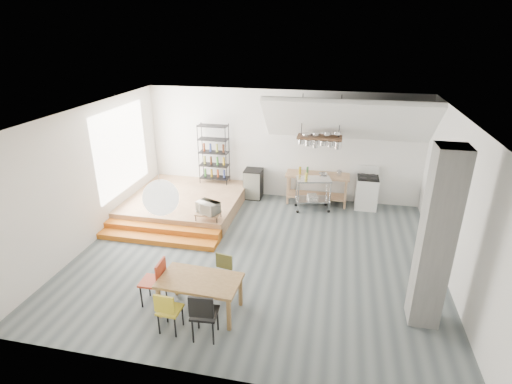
% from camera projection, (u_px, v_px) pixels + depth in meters
% --- Properties ---
extents(floor, '(8.00, 8.00, 0.00)m').
position_uv_depth(floor, '(257.00, 254.00, 9.12)').
color(floor, '#4A5356').
rests_on(floor, ground).
extents(wall_back, '(8.00, 0.04, 3.20)m').
position_uv_depth(wall_back, '(282.00, 145.00, 11.66)').
color(wall_back, silver).
rests_on(wall_back, ground).
extents(wall_left, '(0.04, 7.00, 3.20)m').
position_uv_depth(wall_left, '(89.00, 176.00, 9.28)').
color(wall_left, silver).
rests_on(wall_left, ground).
extents(wall_right, '(0.04, 7.00, 3.20)m').
position_uv_depth(wall_right, '(459.00, 206.00, 7.73)').
color(wall_right, silver).
rests_on(wall_right, ground).
extents(ceiling, '(8.00, 7.00, 0.02)m').
position_uv_depth(ceiling, '(258.00, 115.00, 7.89)').
color(ceiling, white).
rests_on(ceiling, wall_back).
extents(slope_ceiling, '(4.40, 1.44, 1.32)m').
position_uv_depth(slope_ceiling, '(348.00, 120.00, 10.41)').
color(slope_ceiling, white).
rests_on(slope_ceiling, wall_back).
extents(window_pane, '(0.02, 2.50, 2.20)m').
position_uv_depth(window_pane, '(122.00, 150.00, 10.55)').
color(window_pane, white).
rests_on(window_pane, wall_left).
extents(platform, '(3.00, 3.00, 0.40)m').
position_uv_depth(platform, '(186.00, 202.00, 11.33)').
color(platform, '#966C4B').
rests_on(platform, ground).
extents(step_lower, '(3.00, 0.35, 0.13)m').
position_uv_depth(step_lower, '(157.00, 240.00, 9.62)').
color(step_lower, '#C66417').
rests_on(step_lower, ground).
extents(step_upper, '(3.00, 0.35, 0.27)m').
position_uv_depth(step_upper, '(162.00, 230.00, 9.91)').
color(step_upper, '#C66417').
rests_on(step_upper, ground).
extents(concrete_column, '(0.50, 0.50, 3.20)m').
position_uv_depth(concrete_column, '(436.00, 240.00, 6.52)').
color(concrete_column, slate).
rests_on(concrete_column, ground).
extents(kitchen_counter, '(1.80, 0.60, 0.91)m').
position_uv_depth(kitchen_counter, '(317.00, 183.00, 11.51)').
color(kitchen_counter, '#966C4B').
rests_on(kitchen_counter, ground).
extents(stove, '(0.60, 0.60, 1.18)m').
position_uv_depth(stove, '(366.00, 192.00, 11.30)').
color(stove, white).
rests_on(stove, ground).
extents(pot_rack, '(1.20, 0.50, 1.43)m').
position_uv_depth(pot_rack, '(320.00, 140.00, 10.78)').
color(pot_rack, '#392217').
rests_on(pot_rack, ceiling).
extents(wire_shelving, '(0.88, 0.38, 1.80)m').
position_uv_depth(wire_shelving, '(214.00, 153.00, 11.88)').
color(wire_shelving, black).
rests_on(wire_shelving, platform).
extents(microwave_shelf, '(0.60, 0.40, 0.16)m').
position_uv_depth(microwave_shelf, '(208.00, 213.00, 9.86)').
color(microwave_shelf, '#966C4B').
rests_on(microwave_shelf, platform).
extents(paper_lantern, '(0.60, 0.60, 0.60)m').
position_uv_depth(paper_lantern, '(161.00, 198.00, 6.62)').
color(paper_lantern, white).
rests_on(paper_lantern, ceiling).
extents(dining_table, '(1.48, 0.87, 0.68)m').
position_uv_depth(dining_table, '(200.00, 283.00, 7.09)').
color(dining_table, brown).
rests_on(dining_table, ground).
extents(chair_mustard, '(0.39, 0.39, 0.82)m').
position_uv_depth(chair_mustard, '(168.00, 309.00, 6.63)').
color(chair_mustard, gold).
rests_on(chair_mustard, ground).
extents(chair_black, '(0.46, 0.46, 0.93)m').
position_uv_depth(chair_black, '(203.00, 312.00, 6.45)').
color(chair_black, black).
rests_on(chair_black, ground).
extents(chair_olive, '(0.42, 0.42, 0.79)m').
position_uv_depth(chair_olive, '(222.00, 271.00, 7.68)').
color(chair_olive, brown).
rests_on(chair_olive, ground).
extents(chair_red, '(0.43, 0.43, 0.92)m').
position_uv_depth(chair_red, '(156.00, 278.00, 7.32)').
color(chair_red, '#A73017').
rests_on(chair_red, ground).
extents(rolling_cart, '(1.04, 0.73, 0.94)m').
position_uv_depth(rolling_cart, '(313.00, 190.00, 11.13)').
color(rolling_cart, silver).
rests_on(rolling_cart, ground).
extents(mini_fridge, '(0.52, 0.52, 0.89)m').
position_uv_depth(mini_fridge, '(253.00, 184.00, 11.99)').
color(mini_fridge, black).
rests_on(mini_fridge, ground).
extents(microwave, '(0.63, 0.54, 0.30)m').
position_uv_depth(microwave, '(208.00, 207.00, 9.79)').
color(microwave, beige).
rests_on(microwave, microwave_shelf).
extents(bowl, '(0.29, 0.29, 0.06)m').
position_uv_depth(bowl, '(323.00, 174.00, 11.32)').
color(bowl, silver).
rests_on(bowl, kitchen_counter).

